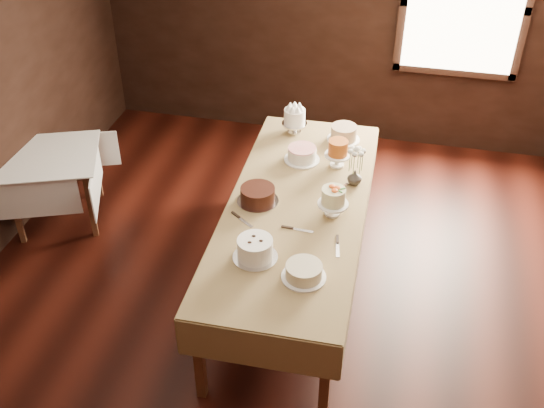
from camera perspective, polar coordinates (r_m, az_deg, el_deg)
The scene contains 19 objects.
floor at distance 5.23m, azimuth -0.50°, elevation -9.71°, with size 5.00×6.00×0.01m, color black.
wall_back at distance 7.01m, azimuth 5.37°, elevation 16.32°, with size 5.00×0.02×2.80m, color black.
window at distance 6.85m, azimuth 16.65°, elevation 16.33°, with size 1.10×0.05×1.30m, color #FFEABF.
display_table at distance 5.00m, azimuth 2.15°, elevation -0.61°, with size 1.08×2.69×0.83m.
side_table at distance 6.18m, azimuth -18.86°, elevation 3.45°, with size 1.07×1.07×0.69m.
cake_meringue at distance 5.84m, azimuth 2.00°, elevation 7.26°, with size 0.25×0.25×0.24m.
cake_speckled at distance 5.78m, azimuth 6.34°, elevation 6.20°, with size 0.32×0.32×0.14m.
cake_lattice at distance 5.47m, azimuth 2.66°, elevation 4.36°, with size 0.30×0.30×0.11m.
cake_caramel at distance 5.39m, azimuth 5.81°, elevation 4.35°, with size 0.22×0.22×0.25m.
cake_chocolate at distance 4.96m, azimuth -1.27°, elevation 0.77°, with size 0.37×0.37×0.13m.
cake_flowers at distance 4.82m, azimuth 5.40°, elevation 0.09°, with size 0.24×0.24×0.24m.
cake_swirl at distance 4.42m, azimuth -1.50°, elevation -4.04°, with size 0.32×0.32×0.16m.
cake_cream at distance 4.29m, azimuth 2.83°, elevation -6.01°, with size 0.33×0.33×0.11m.
cake_server_a at distance 4.70m, azimuth 2.78°, elevation -2.34°, with size 0.24×0.03×0.01m, color silver.
cake_server_b at distance 4.55m, azimuth 5.81°, elevation -4.08°, with size 0.24×0.03×0.01m, color silver.
cake_server_d at distance 5.17m, azimuth 6.25°, elevation 1.47°, with size 0.24×0.03×0.01m, color silver.
cake_server_e at distance 4.78m, azimuth -2.34°, elevation -1.64°, with size 0.24×0.03×0.01m, color silver.
flower_vase at distance 5.20m, azimuth 7.29°, elevation 2.34°, with size 0.12×0.12×0.12m, color #2D2823.
flower_bouquet at distance 5.10m, azimuth 7.45°, elevation 4.03°, with size 0.14×0.14×0.20m, color white, non-canonical shape.
Camera 1 is at (0.86, -3.55, 3.75)m, focal length 42.68 mm.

